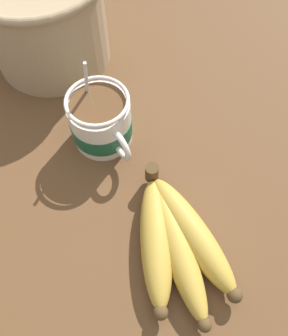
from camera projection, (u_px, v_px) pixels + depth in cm
name	position (u px, v px, depth cm)	size (l,w,h in cm)	color
table	(150.00, 164.00, 53.78)	(108.07, 108.07, 2.95)	brown
coffee_mug	(101.00, 122.00, 50.91)	(13.11, 9.71, 14.92)	white
banana_bunch	(175.00, 240.00, 44.01)	(21.94, 13.85, 4.43)	#4C381E
woven_basket	(44.00, 18.00, 56.38)	(22.18, 22.18, 16.11)	tan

